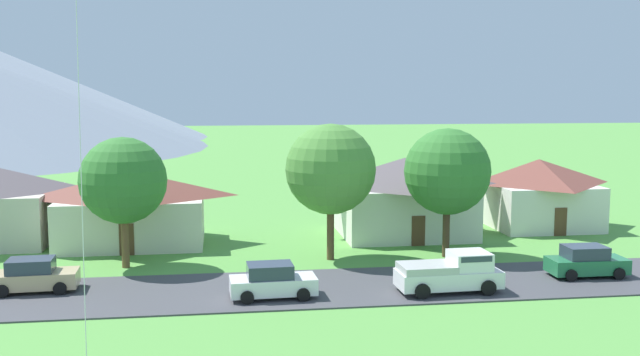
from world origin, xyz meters
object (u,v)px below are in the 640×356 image
house_leftmost (404,195)px  tree_center (123,181)px  parked_car_white_mid_west (272,281)px  tree_near_left (447,172)px  parked_car_tan_mid_east (34,276)px  parked_car_green_west_end (586,262)px  house_left_center (132,207)px  tree_left_of_center (331,169)px  pickup_truck_white_west_side (451,272)px  house_rightmost (538,192)px

house_leftmost → tree_center: 19.65m
tree_center → parked_car_white_mid_west: bearing=-43.3°
tree_near_left → parked_car_tan_mid_east: tree_near_left is taller
parked_car_green_west_end → parked_car_white_mid_west: same height
house_left_center → parked_car_tan_mid_east: bearing=-108.3°
house_left_center → tree_left_of_center: 14.01m
tree_near_left → pickup_truck_white_west_side: tree_near_left is taller
house_rightmost → tree_near_left: (-9.93, -8.63, 2.63)m
house_leftmost → tree_left_of_center: tree_left_of_center is taller
house_rightmost → parked_car_white_mid_west: (-21.15, -16.06, -1.75)m
parked_car_tan_mid_east → parked_car_white_mid_west: bearing=-13.1°
tree_center → pickup_truck_white_west_side: bearing=-24.4°
tree_left_of_center → tree_near_left: bearing=-2.1°
tree_near_left → house_left_center: bearing=162.0°
house_rightmost → parked_car_white_mid_west: bearing=-142.8°
house_leftmost → house_left_center: house_leftmost is taller
tree_center → parked_car_tan_mid_east: tree_center is taller
parked_car_green_west_end → pickup_truck_white_west_side: 8.46m
house_left_center → pickup_truck_white_west_side: house_left_center is taller
house_leftmost → house_rightmost: (10.76, 1.74, -0.22)m
house_leftmost → parked_car_white_mid_west: 17.79m
house_left_center → parked_car_white_mid_west: size_ratio=2.34×
house_leftmost → parked_car_green_west_end: (6.87, -12.72, -1.96)m
tree_near_left → tree_left_of_center: 7.13m
house_left_center → parked_car_white_mid_west: (8.20, -13.72, -1.67)m
house_leftmost → house_left_center: (-18.59, -0.59, -0.30)m
parked_car_tan_mid_east → pickup_truck_white_west_side: size_ratio=0.81×
tree_left_of_center → parked_car_white_mid_west: (-4.10, -7.69, -4.61)m
house_left_center → tree_left_of_center: (12.30, -6.03, 2.95)m
parked_car_white_mid_west → house_rightmost: bearing=37.2°
house_left_center → house_rightmost: bearing=4.5°
tree_near_left → parked_car_tan_mid_east: (-23.05, -4.67, -4.38)m
tree_center → parked_car_tan_mid_east: (-3.94, -4.68, -4.18)m
house_leftmost → parked_car_tan_mid_east: bearing=-152.5°
house_rightmost → tree_left_of_center: (-17.05, -8.36, 2.87)m
tree_center → pickup_truck_white_west_side: 18.97m
tree_left_of_center → tree_center: tree_left_of_center is taller
tree_center → house_rightmost: bearing=16.5°
tree_near_left → tree_center: 19.11m
house_leftmost → parked_car_tan_mid_east: 25.12m
tree_near_left → parked_car_white_mid_west: bearing=-146.5°
house_leftmost → parked_car_white_mid_west: bearing=-126.0°
pickup_truck_white_west_side → house_leftmost: bearing=84.6°
house_rightmost → tree_left_of_center: bearing=-153.9°
tree_near_left → parked_car_green_west_end: 9.47m
parked_car_tan_mid_east → parked_car_green_west_end: bearing=-2.3°
house_left_center → pickup_truck_white_west_side: bearing=-39.0°
parked_car_white_mid_west → tree_near_left: bearing=33.5°
tree_center → parked_car_white_mid_west: size_ratio=1.77×
house_rightmost → tree_left_of_center: 19.21m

